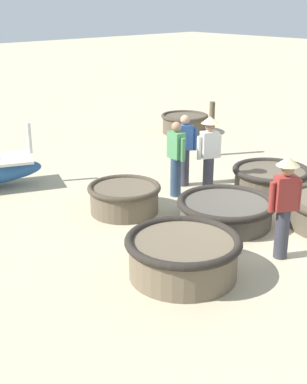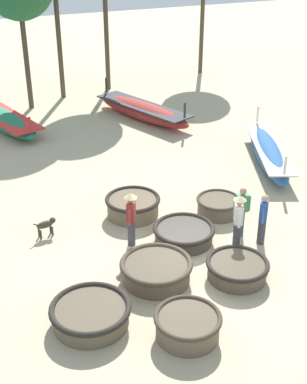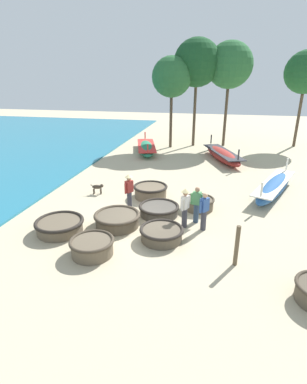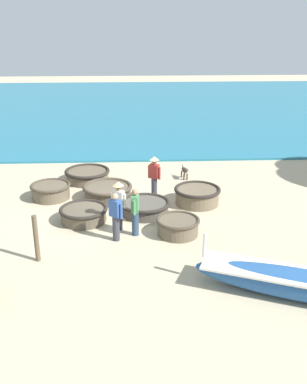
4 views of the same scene
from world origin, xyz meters
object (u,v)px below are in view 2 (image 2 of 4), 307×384
object	(u,v)px
coracle_weathered	(91,314)
long_boat_ochre_hull	(4,120)
long_boat_white_hull	(143,111)
dog	(46,225)
coracle_far_right	(188,325)
fisherman_with_hat	(131,216)
long_boat_blue_hull	(268,152)
coracle_tilted	(184,233)
coracle_beside_post	(156,270)
fisherman_by_coracle	(263,218)
coracle_upturned	(237,268)
coracle_far_left	(133,205)
coracle_front_left	(218,205)
fisherman_crouching	(241,210)
fisherman_hauling	(238,218)

from	to	relation	value
coracle_weathered	long_boat_ochre_hull	bearing A→B (deg)	89.22
long_boat_white_hull	dog	xyz separation A→B (m)	(-6.32, -8.20, -0.03)
coracle_far_right	long_boat_ochre_hull	size ratio (longest dim) A/B	0.27
long_boat_ochre_hull	fisherman_with_hat	xyz separation A→B (m)	(1.85, -11.02, 0.62)
coracle_far_right	long_boat_blue_hull	bearing A→B (deg)	46.44
coracle_far_right	fisherman_with_hat	distance (m)	4.03
coracle_weathered	long_boat_white_hull	size ratio (longest dim) A/B	0.34
coracle_far_right	long_boat_white_hull	world-z (taller)	long_boat_white_hull
long_boat_white_hull	coracle_tilted	bearing A→B (deg)	-105.20
coracle_beside_post	long_boat_blue_hull	bearing A→B (deg)	37.08
long_boat_blue_hull	fisherman_by_coracle	xyz separation A→B (m)	(-3.35, -4.71, 0.44)
coracle_upturned	coracle_tilted	bearing A→B (deg)	103.91
long_boat_ochre_hull	fisherman_by_coracle	distance (m)	13.48
coracle_far_right	coracle_far_left	xyz separation A→B (m)	(0.79, 5.54, 0.03)
coracle_front_left	coracle_tilted	bearing A→B (deg)	-149.29
coracle_tilted	long_boat_ochre_hull	world-z (taller)	long_boat_ochre_hull
coracle_weathered	long_boat_ochre_hull	size ratio (longest dim) A/B	0.33
coracle_upturned	dog	world-z (taller)	dog
long_boat_ochre_hull	fisherman_crouching	xyz separation A→B (m)	(4.98, -11.77, 0.49)
coracle_upturned	dog	size ratio (longest dim) A/B	2.43
coracle_tilted	coracle_weathered	size ratio (longest dim) A/B	0.94
fisherman_by_coracle	coracle_beside_post	bearing A→B (deg)	-172.90
coracle_weathered	coracle_front_left	size ratio (longest dim) A/B	1.35
long_boat_white_hull	long_boat_ochre_hull	world-z (taller)	long_boat_white_hull
coracle_weathered	dog	bearing A→B (deg)	91.21
coracle_tilted	coracle_beside_post	bearing A→B (deg)	-136.39
coracle_tilted	fisherman_hauling	distance (m)	1.67
coracle_beside_post	fisherman_crouching	bearing A→B (deg)	18.30
coracle_far_right	coracle_weathered	bearing A→B (deg)	146.89
coracle_far_left	fisherman_crouching	distance (m)	3.44
long_boat_white_hull	long_boat_ochre_hull	distance (m)	6.20
coracle_front_left	fisherman_crouching	bearing A→B (deg)	-91.19
long_boat_white_hull	fisherman_hauling	bearing A→B (deg)	-97.80
coracle_tilted	long_boat_white_hull	distance (m)	10.38
fisherman_with_hat	dog	distance (m)	2.62
coracle_beside_post	fisherman_hauling	bearing A→B (deg)	10.63
long_boat_ochre_hull	fisherman_hauling	xyz separation A→B (m)	(4.55, -12.30, 0.62)
coracle_far_left	coracle_tilted	bearing A→B (deg)	-67.09
coracle_far_right	coracle_far_left	size ratio (longest dim) A/B	0.89
coracle_tilted	coracle_beside_post	size ratio (longest dim) A/B	0.95
fisherman_crouching	coracle_far_right	bearing A→B (deg)	-135.54
coracle_weathered	coracle_far_left	size ratio (longest dim) A/B	1.10
fisherman_hauling	coracle_upturned	bearing A→B (deg)	-119.90
long_boat_blue_hull	long_boat_white_hull	bearing A→B (deg)	112.76
fisherman_crouching	long_boat_blue_hull	bearing A→B (deg)	48.08
fisherman_by_coracle	fisherman_crouching	bearing A→B (deg)	119.52
long_boat_white_hull	fisherman_with_hat	xyz separation A→B (m)	(-4.19, -9.62, 0.56)
coracle_tilted	long_boat_white_hull	bearing A→B (deg)	74.80
coracle_beside_post	fisherman_with_hat	distance (m)	1.90
long_boat_white_hull	long_boat_ochre_hull	size ratio (longest dim) A/B	0.99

